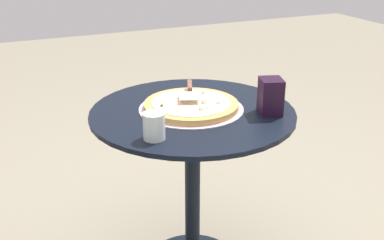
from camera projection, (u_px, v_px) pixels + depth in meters
patio_table at (193, 156)px, 1.93m from camera, size 0.81×0.81×0.76m
pizza_on_tray at (192, 105)px, 1.86m from camera, size 0.42×0.42×0.05m
pizza_server at (190, 90)px, 1.91m from camera, size 0.21×0.13×0.02m
drinking_cup at (154, 126)px, 1.59m from camera, size 0.08×0.08×0.09m
napkin_dispenser at (271, 96)px, 1.80m from camera, size 0.11×0.11×0.14m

